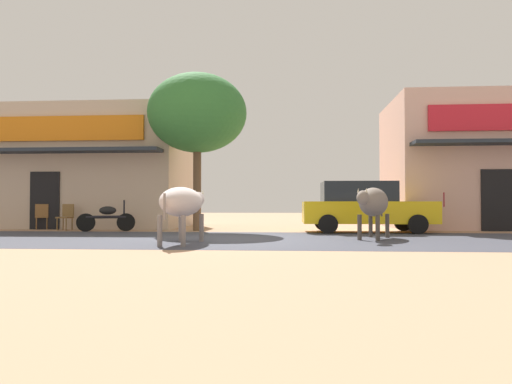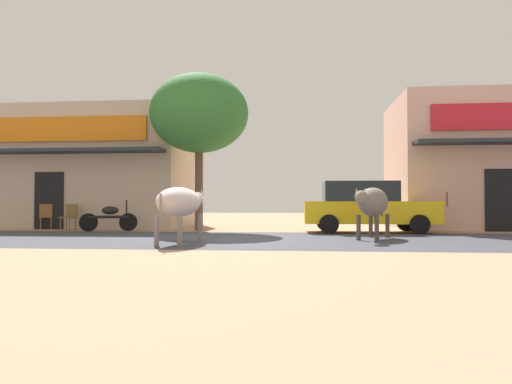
% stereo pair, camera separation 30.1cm
% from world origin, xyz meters
% --- Properties ---
extents(ground, '(80.00, 80.00, 0.00)m').
position_xyz_m(ground, '(0.00, 0.00, 0.00)').
color(ground, tan).
extents(asphalt_road, '(72.00, 6.22, 0.00)m').
position_xyz_m(asphalt_road, '(0.00, 0.00, 0.00)').
color(asphalt_road, '#3D3F49').
rests_on(asphalt_road, ground).
extents(storefront_left_cafe, '(8.97, 5.76, 4.71)m').
position_xyz_m(storefront_left_cafe, '(-7.23, 6.76, 2.36)').
color(storefront_left_cafe, '#C3AD96').
rests_on(storefront_left_cafe, ground).
extents(storefront_right_club, '(7.76, 5.76, 4.95)m').
position_xyz_m(storefront_right_club, '(9.42, 6.76, 2.48)').
color(storefront_right_club, '#D7AA9C').
rests_on(storefront_right_club, ground).
extents(roadside_tree, '(3.42, 3.42, 5.44)m').
position_xyz_m(roadside_tree, '(-1.62, 3.86, 4.06)').
color(roadside_tree, brown).
rests_on(roadside_tree, ground).
extents(parked_hatchback_car, '(4.22, 2.06, 1.64)m').
position_xyz_m(parked_hatchback_car, '(4.01, 3.38, 0.84)').
color(parked_hatchback_car, gold).
rests_on(parked_hatchback_car, ground).
extents(parked_motorcycle, '(1.84, 0.63, 1.05)m').
position_xyz_m(parked_motorcycle, '(-4.55, 3.22, 0.47)').
color(parked_motorcycle, black).
rests_on(parked_motorcycle, ground).
extents(cow_near_brown, '(0.91, 2.86, 1.30)m').
position_xyz_m(cow_near_brown, '(-0.84, -1.62, 0.95)').
color(cow_near_brown, beige).
rests_on(cow_near_brown, ground).
extents(cow_far_dark, '(1.34, 2.46, 1.35)m').
position_xyz_m(cow_far_dark, '(3.78, 0.29, 0.95)').
color(cow_far_dark, slate).
rests_on(cow_far_dark, ground).
extents(pedestrian_by_shop, '(0.48, 0.61, 1.53)m').
position_xyz_m(pedestrian_by_shop, '(6.83, 4.66, 0.89)').
color(pedestrian_by_shop, brown).
rests_on(pedestrian_by_shop, ground).
extents(cafe_chair_near_tree, '(0.49, 0.49, 0.92)m').
position_xyz_m(cafe_chair_near_tree, '(-6.27, 3.82, 0.51)').
color(cafe_chair_near_tree, brown).
rests_on(cafe_chair_near_tree, ground).
extents(cafe_chair_by_doorway, '(0.58, 0.58, 0.92)m').
position_xyz_m(cafe_chair_by_doorway, '(-7.41, 4.32, 0.51)').
color(cafe_chair_by_doorway, brown).
rests_on(cafe_chair_by_doorway, ground).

